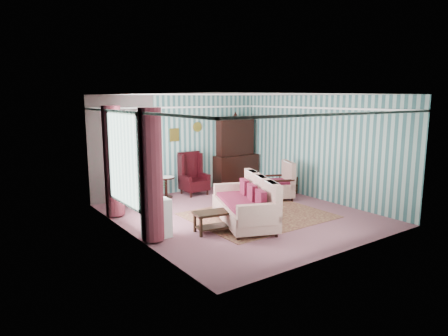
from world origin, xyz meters
TOP-DOWN VIEW (x-y plane):
  - floor at (0.00, 0.00)m, footprint 6.00×6.00m
  - room_shell at (-0.62, 0.18)m, footprint 5.53×6.02m
  - bookcase at (-1.35, 2.84)m, footprint 0.80×0.28m
  - dresser_hutch at (1.90, 2.72)m, footprint 1.50×0.56m
  - wingback_left at (-1.60, 2.45)m, footprint 0.76×0.80m
  - wingback_right at (0.15, 2.45)m, footprint 0.76×0.80m
  - seated_woman at (-1.60, 2.45)m, footprint 0.44×0.40m
  - round_side_table at (-0.70, 2.60)m, footprint 0.50×0.50m
  - nest_table at (2.47, 0.90)m, footprint 0.45×0.38m
  - plant_stand at (-2.40, -0.30)m, footprint 0.55×0.35m
  - rug at (0.30, -0.30)m, footprint 3.20×2.60m
  - sofa at (-0.40, -0.63)m, footprint 1.78×2.44m
  - floral_armchair at (1.77, 0.63)m, footprint 1.07×1.12m
  - coffee_table at (-1.20, -0.69)m, footprint 1.02×0.63m
  - potted_plant_a at (-2.40, -0.37)m, footprint 0.39×0.34m
  - potted_plant_b at (-2.36, -0.20)m, footprint 0.34×0.29m
  - potted_plant_c at (-2.51, -0.19)m, footprint 0.26×0.26m

SIDE VIEW (x-z plane):
  - floor at x=0.00m, z-range 0.00..0.00m
  - rug at x=0.30m, z-range 0.00..0.01m
  - coffee_table at x=-1.20m, z-range 0.00..0.45m
  - nest_table at x=2.47m, z-range 0.00..0.54m
  - round_side_table at x=-0.70m, z-range 0.00..0.60m
  - plant_stand at x=-2.40m, z-range 0.00..0.80m
  - sofa at x=-0.40m, z-range 0.00..1.00m
  - floral_armchair at x=1.77m, z-range 0.00..1.10m
  - seated_woman at x=-1.60m, z-range 0.00..1.18m
  - wingback_left at x=-1.60m, z-range 0.00..1.25m
  - wingback_right at x=0.15m, z-range 0.00..1.25m
  - potted_plant_a at x=-2.40m, z-range 0.80..1.20m
  - potted_plant_c at x=-2.51m, z-range 0.80..1.21m
  - potted_plant_b at x=-2.36m, z-range 0.80..1.33m
  - bookcase at x=-1.35m, z-range 0.00..2.24m
  - dresser_hutch at x=1.90m, z-range 0.00..2.36m
  - room_shell at x=-0.62m, z-range 0.55..3.46m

